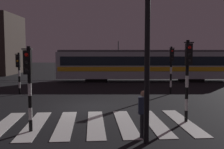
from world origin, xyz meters
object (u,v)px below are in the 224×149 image
object	(u,v)px
traffic_light_kerb_mid_left	(28,76)
pedestrian_waiting_at_kerb	(143,114)
traffic_light_corner_far_right	(171,63)
tram	(144,64)
traffic_light_corner_far_left	(18,67)
traffic_light_corner_near_right	(188,68)

from	to	relation	value
traffic_light_kerb_mid_left	pedestrian_waiting_at_kerb	size ratio (longest dim) A/B	1.93
traffic_light_corner_far_right	tram	bearing A→B (deg)	96.54
tram	pedestrian_waiting_at_kerb	xyz separation A→B (m)	(-2.21, -18.22, -0.88)
traffic_light_corner_far_left	traffic_light_corner_far_right	size ratio (longest dim) A/B	0.87
traffic_light_corner_far_left	traffic_light_corner_far_right	distance (m)	11.04
traffic_light_corner_far_left	traffic_light_corner_near_right	xyz separation A→B (m)	(10.01, -7.71, 0.38)
traffic_light_corner_near_right	tram	distance (m)	16.15
traffic_light_corner_far_right	traffic_light_corner_near_right	bearing A→B (deg)	-97.53
traffic_light_corner_far_left	traffic_light_kerb_mid_left	size ratio (longest dim) A/B	0.92
traffic_light_corner_far_left	pedestrian_waiting_at_kerb	distance (m)	12.61
traffic_light_corner_far_left	tram	world-z (taller)	tram
traffic_light_corner_far_right	traffic_light_kerb_mid_left	size ratio (longest dim) A/B	1.05
traffic_light_corner_near_right	pedestrian_waiting_at_kerb	distance (m)	3.34
traffic_light_kerb_mid_left	tram	distance (m)	18.73
traffic_light_corner_far_left	traffic_light_corner_far_right	xyz separation A→B (m)	(11.03, 0.04, 0.29)
tram	traffic_light_corner_far_left	bearing A→B (deg)	-140.10
traffic_light_corner_far_right	tram	world-z (taller)	tram
traffic_light_corner_far_left	tram	size ratio (longest dim) A/B	0.17
traffic_light_corner_near_right	traffic_light_kerb_mid_left	bearing A→B (deg)	-167.33
traffic_light_kerb_mid_left	tram	bearing A→B (deg)	69.78
tram	traffic_light_corner_far_right	bearing A→B (deg)	-83.46
traffic_light_corner_far_left	traffic_light_corner_near_right	distance (m)	12.64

